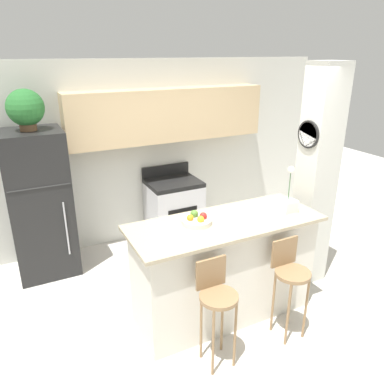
{
  "coord_description": "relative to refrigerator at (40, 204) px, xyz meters",
  "views": [
    {
      "loc": [
        -1.78,
        -2.82,
        2.64
      ],
      "look_at": [
        0.0,
        0.74,
        1.14
      ],
      "focal_mm": 35.0,
      "sensor_mm": 36.0,
      "label": 1
    }
  ],
  "objects": [
    {
      "name": "ground_plane",
      "position": [
        1.55,
        -1.75,
        -0.9
      ],
      "size": [
        14.0,
        14.0,
        0.0
      ],
      "primitive_type": "plane",
      "color": "beige"
    },
    {
      "name": "wall_back",
      "position": [
        1.66,
        0.32,
        0.61
      ],
      "size": [
        5.6,
        0.38,
        2.55
      ],
      "color": "silver",
      "rests_on": "ground_plane"
    },
    {
      "name": "pillar_right",
      "position": [
        2.82,
        -1.6,
        0.38
      ],
      "size": [
        0.38,
        0.32,
        2.55
      ],
      "color": "silver",
      "rests_on": "ground_plane"
    },
    {
      "name": "counter_bar",
      "position": [
        1.55,
        -1.75,
        -0.35
      ],
      "size": [
        1.94,
        0.76,
        1.08
      ],
      "color": "silver",
      "rests_on": "ground_plane"
    },
    {
      "name": "refrigerator",
      "position": [
        0.0,
        0.0,
        0.0
      ],
      "size": [
        0.7,
        0.7,
        1.8
      ],
      "color": "black",
      "rests_on": "ground_plane"
    },
    {
      "name": "stove_range",
      "position": [
        1.78,
        0.05,
        -0.44
      ],
      "size": [
        0.73,
        0.61,
        1.07
      ],
      "color": "silver",
      "rests_on": "ground_plane"
    },
    {
      "name": "bar_stool_left",
      "position": [
        1.15,
        -2.27,
        -0.24
      ],
      "size": [
        0.33,
        0.33,
        0.99
      ],
      "color": "olive",
      "rests_on": "ground_plane"
    },
    {
      "name": "bar_stool_right",
      "position": [
        1.95,
        -2.27,
        -0.24
      ],
      "size": [
        0.33,
        0.33,
        0.99
      ],
      "color": "olive",
      "rests_on": "ground_plane"
    },
    {
      "name": "potted_plant_on_fridge",
      "position": [
        -0.0,
        0.0,
        1.14
      ],
      "size": [
        0.41,
        0.41,
        0.46
      ],
      "color": "brown",
      "rests_on": "refrigerator"
    },
    {
      "name": "orchid_vase",
      "position": [
        2.25,
        -1.82,
        0.28
      ],
      "size": [
        0.16,
        0.16,
        0.49
      ],
      "color": "white",
      "rests_on": "counter_bar"
    },
    {
      "name": "fruit_bowl",
      "position": [
        1.27,
        -1.67,
        0.22
      ],
      "size": [
        0.29,
        0.29,
        0.11
      ],
      "color": "silver",
      "rests_on": "counter_bar"
    }
  ]
}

